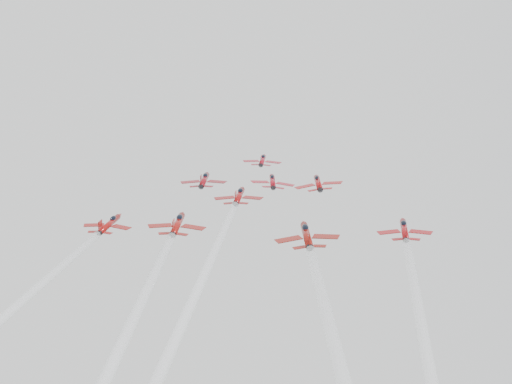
{
  "coord_description": "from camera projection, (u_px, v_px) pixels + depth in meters",
  "views": [
    {
      "loc": [
        9.65,
        -117.32,
        120.8
      ],
      "look_at": [
        0.0,
        2.0,
        158.55
      ],
      "focal_mm": 45.0,
      "sensor_mm": 36.0,
      "label": 1
    }
  ],
  "objects": [
    {
      "name": "jet_row2_right",
      "position": [
        318.0,
        182.0,
        132.52
      ],
      "size": [
        9.91,
        12.51,
        8.57
      ],
      "rotation": [
        0.58,
        -0.1,
        -0.01
      ],
      "color": "#AF1013"
    },
    {
      "name": "jet_row2_center",
      "position": [
        273.0,
        181.0,
        135.34
      ],
      "size": [
        9.29,
        11.72,
        8.03
      ],
      "rotation": [
        0.58,
        0.08,
        0.14
      ],
      "color": "#B11020"
    },
    {
      "name": "jet_rear_farright",
      "position": [
        472.0,
        370.0,
        61.68
      ],
      "size": [
        8.66,
        79.59,
        52.15
      ],
      "rotation": [
        0.58,
        0.04,
        -0.09
      ],
      "color": "#AA1014"
    },
    {
      "name": "jet_rear_farleft",
      "position": [
        3.0,
        340.0,
        71.83
      ],
      "size": [
        8.56,
        78.63,
        51.52
      ],
      "rotation": [
        0.58,
        0.1,
        -0.02
      ],
      "color": "#9B100E"
    },
    {
      "name": "jet_row2_left",
      "position": [
        204.0,
        180.0,
        139.09
      ],
      "size": [
        10.06,
        12.7,
        8.7
      ],
      "rotation": [
        0.58,
        0.01,
        0.04
      ],
      "color": "maroon"
    },
    {
      "name": "jet_lead",
      "position": [
        262.0,
        160.0,
        155.54
      ],
      "size": [
        9.37,
        11.82,
        8.1
      ],
      "rotation": [
        0.58,
        0.07,
        0.03
      ],
      "color": "#A91020"
    },
    {
      "name": "jet_rear_left",
      "position": [
        88.0,
        377.0,
        63.54
      ],
      "size": [
        9.98,
        91.7,
        60.08
      ],
      "rotation": [
        0.58,
        0.05,
        0.08
      ],
      "color": "#9B130E"
    },
    {
      "name": "jet_center",
      "position": [
        204.0,
        298.0,
        80.4
      ],
      "size": [
        9.68,
        88.98,
        58.3
      ],
      "rotation": [
        0.58,
        0.03,
        -0.02
      ],
      "color": "maroon"
    }
  ]
}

